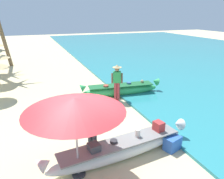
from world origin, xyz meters
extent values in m
plane|color=beige|center=(0.00, 0.00, 0.00)|extent=(80.00, 80.00, 0.00)
ellipsoid|color=white|center=(0.96, -0.28, 0.26)|extent=(4.48, 1.10, 0.52)
cone|color=white|center=(-1.20, -0.51, 0.57)|extent=(0.43, 0.43, 0.46)
cone|color=white|center=(3.11, -0.06, 0.57)|extent=(0.43, 0.43, 0.46)
cube|color=gray|center=(0.96, -0.28, 0.52)|extent=(3.77, 1.04, 0.04)
cube|color=#B73333|center=(2.31, -0.12, 0.68)|extent=(0.32, 0.36, 0.32)
cylinder|color=silver|center=(1.53, -0.20, 0.65)|extent=(0.16, 0.16, 0.26)
cylinder|color=#2D2D33|center=(0.73, -0.24, 0.57)|extent=(0.22, 0.22, 0.10)
cube|color=#424247|center=(0.10, -0.38, 0.63)|extent=(0.34, 0.34, 0.21)
ellipsoid|color=#38B760|center=(3.02, 4.43, 0.28)|extent=(3.99, 1.12, 0.55)
cone|color=#38B760|center=(1.11, 4.66, 0.60)|extent=(0.44, 0.44, 0.47)
cone|color=#38B760|center=(4.92, 4.20, 0.60)|extent=(0.44, 0.44, 0.47)
cube|color=#1E6435|center=(3.02, 4.43, 0.55)|extent=(3.37, 1.06, 0.04)
sphere|color=tan|center=(4.21, 4.36, 0.64)|extent=(0.17, 0.17, 0.17)
cylinder|color=#386699|center=(3.47, 4.44, 0.60)|extent=(0.24, 0.24, 0.10)
cylinder|color=#2D2D33|center=(2.79, 4.50, 0.60)|extent=(0.22, 0.22, 0.10)
cylinder|color=#B74C38|center=(2.20, 4.43, 0.60)|extent=(0.26, 0.26, 0.10)
cylinder|color=#B2383D|center=(2.63, 3.87, 0.45)|extent=(0.14, 0.14, 0.91)
cylinder|color=#B2383D|center=(2.50, 3.92, 0.45)|extent=(0.14, 0.14, 0.91)
cube|color=green|center=(2.57, 3.89, 1.18)|extent=(0.42, 0.33, 0.54)
cylinder|color=brown|center=(2.78, 3.79, 1.13)|extent=(0.15, 0.21, 0.50)
cylinder|color=brown|center=(2.35, 3.96, 1.13)|extent=(0.15, 0.21, 0.50)
sphere|color=brown|center=(2.57, 3.89, 1.57)|extent=(0.22, 0.22, 0.22)
cylinder|color=tan|center=(2.57, 3.89, 1.65)|extent=(0.44, 0.44, 0.02)
cone|color=tan|center=(2.57, 3.89, 1.72)|extent=(0.26, 0.26, 0.12)
cylinder|color=#333842|center=(0.18, 0.30, 0.41)|extent=(0.14, 0.14, 0.82)
cylinder|color=#333842|center=(0.30, 0.22, 0.41)|extent=(0.14, 0.14, 0.82)
cube|color=gold|center=(0.24, 0.26, 1.13)|extent=(0.42, 0.38, 0.61)
cylinder|color=tan|center=(0.06, 0.40, 1.08)|extent=(0.19, 0.22, 0.56)
cylinder|color=tan|center=(0.45, 0.15, 1.08)|extent=(0.19, 0.22, 0.56)
sphere|color=tan|center=(0.24, 0.26, 1.56)|extent=(0.22, 0.22, 0.22)
cylinder|color=#B7B7BC|center=(-0.39, -0.55, 1.09)|extent=(0.05, 0.05, 2.19)
cone|color=red|center=(-0.39, -0.55, 2.03)|extent=(2.45, 2.45, 0.35)
cylinder|color=#333338|center=(-0.39, -0.55, 0.03)|extent=(0.36, 0.36, 0.06)
cube|color=blue|center=(2.61, -0.50, 0.22)|extent=(0.60, 0.49, 0.44)
camera|label=1|loc=(-1.27, -5.19, 4.06)|focal=34.67mm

